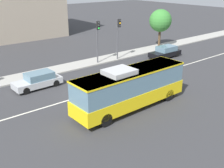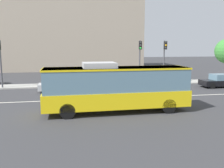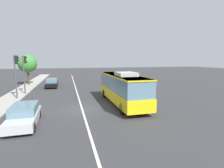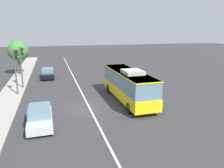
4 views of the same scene
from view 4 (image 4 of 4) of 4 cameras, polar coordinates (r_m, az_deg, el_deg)
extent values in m
plane|color=#333335|center=(21.33, -6.07, -5.94)|extent=(160.00, 160.00, 0.00)
cube|color=#9E9B93|center=(21.56, -27.36, -7.10)|extent=(80.00, 2.66, 0.14)
cube|color=silver|center=(21.32, -6.07, -5.93)|extent=(76.00, 0.16, 0.01)
cube|color=yellow|center=(22.80, 4.19, -1.98)|extent=(10.03, 2.64, 1.10)
cube|color=slate|center=(22.46, 4.25, 1.30)|extent=(9.83, 2.56, 1.58)
cube|color=yellow|center=(22.31, 4.29, 3.12)|extent=(9.93, 2.61, 0.12)
cube|color=#B2B2B2|center=(21.17, 5.45, 3.15)|extent=(2.22, 1.83, 0.36)
cylinder|color=black|center=(25.71, -0.79, -1.16)|extent=(1.00, 0.31, 1.00)
cylinder|color=black|center=(26.37, 3.81, -0.80)|extent=(1.00, 0.31, 1.00)
cylinder|color=black|center=(19.56, 4.66, -6.24)|extent=(1.00, 0.31, 1.00)
cylinder|color=black|center=(20.42, 10.45, -5.54)|extent=(1.00, 0.31, 1.00)
cube|color=#B7BABF|center=(17.96, -18.28, -8.79)|extent=(4.54, 1.91, 0.60)
cube|color=slate|center=(17.97, -18.43, -6.66)|extent=(2.56, 1.72, 0.64)
cylinder|color=black|center=(16.66, -15.49, -11.20)|extent=(0.65, 0.24, 0.64)
cylinder|color=black|center=(16.72, -21.08, -11.56)|extent=(0.65, 0.24, 0.64)
cylinder|color=black|center=(19.42, -15.81, -7.49)|extent=(0.65, 0.24, 0.64)
cylinder|color=black|center=(19.48, -20.56, -7.81)|extent=(0.65, 0.24, 0.64)
cube|color=black|center=(34.79, -16.41, 2.38)|extent=(4.51, 1.83, 0.60)
cube|color=slate|center=(34.92, -16.48, 3.46)|extent=(2.53, 1.67, 0.64)
cylinder|color=black|center=(33.35, -15.04, 1.62)|extent=(0.64, 0.22, 0.64)
cylinder|color=black|center=(33.39, -17.78, 1.44)|extent=(0.64, 0.22, 0.64)
cylinder|color=black|center=(36.29, -15.10, 2.62)|extent=(0.64, 0.22, 0.64)
cylinder|color=black|center=(36.33, -17.63, 2.45)|extent=(0.64, 0.22, 0.64)
cylinder|color=#47474C|center=(29.13, -22.67, 3.80)|extent=(0.16, 0.16, 5.20)
cube|color=black|center=(28.86, -22.50, 7.85)|extent=(0.34, 0.30, 0.96)
sphere|color=#2D2D2D|center=(28.83, -22.26, 8.51)|extent=(0.22, 0.22, 0.22)
sphere|color=#F9A514|center=(28.85, -22.20, 7.88)|extent=(0.22, 0.22, 0.22)
sphere|color=#2D2D2D|center=(28.88, -22.14, 7.25)|extent=(0.22, 0.22, 0.22)
cylinder|color=#47474C|center=(26.33, -23.92, 2.67)|extent=(0.16, 0.16, 5.20)
cube|color=black|center=(25.98, -23.77, 7.13)|extent=(0.35, 0.31, 0.96)
sphere|color=#2D2D2D|center=(25.91, -23.52, 7.86)|extent=(0.22, 0.22, 0.22)
sphere|color=#2D2D2D|center=(25.94, -23.45, 7.15)|extent=(0.22, 0.22, 0.22)
sphere|color=#1ED838|center=(25.98, -23.38, 6.46)|extent=(0.22, 0.22, 0.22)
cylinder|color=#4C3823|center=(38.61, -22.98, 4.22)|extent=(0.36, 0.36, 2.71)
sphere|color=#387F33|center=(38.29, -23.35, 8.01)|extent=(3.25, 3.25, 3.25)
camera|label=1|loc=(23.24, 58.80, 13.61)|focal=43.77mm
camera|label=2|loc=(29.56, 38.34, 5.76)|focal=39.13mm
camera|label=3|loc=(4.84, 12.17, -19.03)|focal=27.56mm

